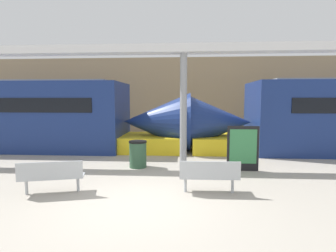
{
  "coord_description": "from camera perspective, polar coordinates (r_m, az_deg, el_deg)",
  "views": [
    {
      "loc": [
        1.03,
        -5.65,
        2.29
      ],
      "look_at": [
        0.43,
        3.43,
        1.4
      ],
      "focal_mm": 28.0,
      "sensor_mm": 36.0,
      "label": 1
    }
  ],
  "objects": [
    {
      "name": "ground_plane",
      "position": [
        6.18,
        -6.33,
        -16.19
      ],
      "size": [
        60.0,
        60.0,
        0.0
      ],
      "primitive_type": "plane",
      "color": "#A8A093"
    },
    {
      "name": "station_wall",
      "position": [
        16.92,
        0.29,
        6.3
      ],
      "size": [
        56.0,
        0.2,
        5.0
      ],
      "primitive_type": "cube",
      "color": "#9E8460",
      "rests_on": "ground_plane"
    },
    {
      "name": "train_right",
      "position": [
        14.17,
        -29.08,
        1.68
      ],
      "size": [
        15.62,
        2.93,
        3.2
      ],
      "color": "navy",
      "rests_on": "ground_plane"
    },
    {
      "name": "bench_near",
      "position": [
        6.61,
        8.99,
        -10.35
      ],
      "size": [
        1.47,
        0.46,
        0.83
      ],
      "rotation": [
        0.0,
        0.0,
        0.02
      ],
      "color": "#ADB2B7",
      "rests_on": "ground_plane"
    },
    {
      "name": "bench_far",
      "position": [
        7.09,
        -24.06,
        -9.67
      ],
      "size": [
        1.57,
        0.8,
        0.83
      ],
      "rotation": [
        0.0,
        0.0,
        0.25
      ],
      "color": "#ADB2B7",
      "rests_on": "ground_plane"
    },
    {
      "name": "trash_bin",
      "position": [
        9.09,
        -6.57,
        -6.07
      ],
      "size": [
        0.61,
        0.61,
        0.91
      ],
      "color": "#2D5138",
      "rests_on": "ground_plane"
    },
    {
      "name": "poster_board",
      "position": [
        8.86,
        15.98,
        -4.7
      ],
      "size": [
        1.01,
        0.07,
        1.47
      ],
      "color": "black",
      "rests_on": "ground_plane"
    },
    {
      "name": "support_column_near",
      "position": [
        9.23,
        3.37,
        3.52
      ],
      "size": [
        0.24,
        0.24,
        3.92
      ],
      "primitive_type": "cylinder",
      "color": "gray",
      "rests_on": "ground_plane"
    },
    {
      "name": "canopy_beam",
      "position": [
        9.39,
        3.45,
        16.42
      ],
      "size": [
        28.0,
        0.6,
        0.28
      ],
      "primitive_type": "cube",
      "color": "silver",
      "rests_on": "support_column_near"
    }
  ]
}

